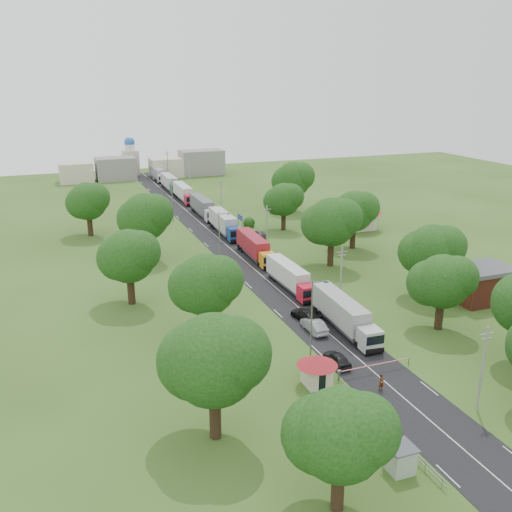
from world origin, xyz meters
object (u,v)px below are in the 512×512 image
car_lane_front (337,359)px  car_lane_mid (314,326)px  pedestrian_near (381,383)px  boom_barrier (364,368)px  guard_booth (317,367)px  truck_0 (343,314)px  info_sign (240,220)px

car_lane_front → car_lane_mid: size_ratio=0.86×
car_lane_mid → pedestrian_near: pedestrian_near is taller
boom_barrier → car_lane_mid: bearing=90.8°
boom_barrier → guard_booth: bearing=-180.0°
guard_booth → truck_0: 14.68m
info_sign → car_lane_mid: info_sign is taller
truck_0 → pedestrian_near: bearing=-104.0°
info_sign → truck_0: size_ratio=0.27×
car_lane_front → truck_0: bearing=-123.7°
truck_0 → info_sign: bearing=86.5°
car_lane_mid → pedestrian_near: 15.50m
boom_barrier → truck_0: size_ratio=0.61×
guard_booth → car_lane_mid: (5.68, 12.00, -1.34)m
truck_0 → boom_barrier: bearing=-107.8°
pedestrian_near → boom_barrier: bearing=73.9°
truck_0 → pedestrian_near: (-3.66, -14.74, -1.32)m
car_lane_mid → info_sign: bearing=-98.7°
truck_0 → car_lane_mid: 4.08m
car_lane_mid → truck_0: bearing=167.9°
car_lane_mid → pedestrian_near: size_ratio=2.78×
truck_0 → car_lane_mid: truck_0 is taller
truck_0 → car_lane_front: (-5.24, -8.08, -1.48)m
guard_booth → truck_0: size_ratio=0.29×
boom_barrier → car_lane_mid: (-0.16, 12.00, -0.07)m
car_lane_front → pedestrian_near: bearing=102.6°
guard_booth → pedestrian_near: guard_booth is taller
truck_0 → car_lane_mid: bearing=168.6°
pedestrian_near → car_lane_mid: bearing=75.3°
info_sign → boom_barrier: bearing=-96.2°
truck_0 → car_lane_front: 9.75m
truck_0 → guard_booth: bearing=-130.0°
boom_barrier → pedestrian_near: bearing=-91.0°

